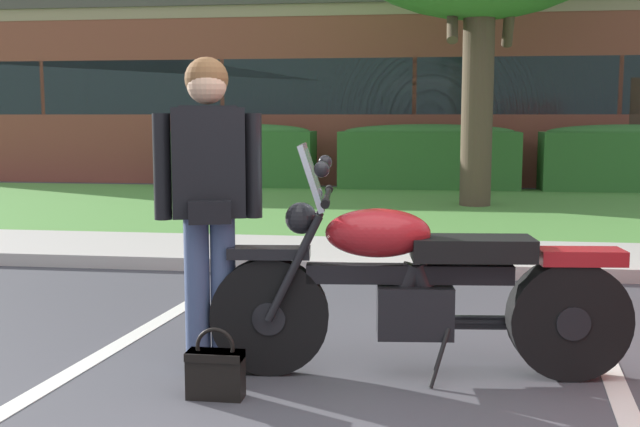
{
  "coord_description": "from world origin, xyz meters",
  "views": [
    {
      "loc": [
        0.21,
        -3.33,
        1.4
      ],
      "look_at": [
        -0.4,
        1.0,
        0.85
      ],
      "focal_mm": 43.99,
      "sensor_mm": 36.0,
      "label": 1
    }
  ],
  "objects_px": {
    "handbag": "(215,370)",
    "hedge_center_right": "(627,157)",
    "motorcycle": "(434,287)",
    "hedge_left": "(243,155)",
    "brick_building": "(419,97)",
    "rider_person": "(209,192)",
    "hedge_center_left": "(428,156)"
  },
  "relations": [
    {
      "from": "hedge_left",
      "to": "brick_building",
      "type": "distance_m",
      "value": 7.23
    },
    {
      "from": "handbag",
      "to": "hedge_center_right",
      "type": "relative_size",
      "value": 0.12
    },
    {
      "from": "hedge_left",
      "to": "brick_building",
      "type": "height_order",
      "value": "brick_building"
    },
    {
      "from": "brick_building",
      "to": "hedge_center_right",
      "type": "bearing_deg",
      "value": -59.05
    },
    {
      "from": "hedge_center_left",
      "to": "brick_building",
      "type": "xyz_separation_m",
      "value": [
        -0.29,
        6.35,
        1.24
      ]
    },
    {
      "from": "handbag",
      "to": "hedge_center_right",
      "type": "xyz_separation_m",
      "value": [
        4.52,
        10.98,
        0.51
      ]
    },
    {
      "from": "motorcycle",
      "to": "hedge_left",
      "type": "distance_m",
      "value": 11.08
    },
    {
      "from": "brick_building",
      "to": "hedge_left",
      "type": "bearing_deg",
      "value": -116.93
    },
    {
      "from": "motorcycle",
      "to": "handbag",
      "type": "bearing_deg",
      "value": -155.16
    },
    {
      "from": "motorcycle",
      "to": "rider_person",
      "type": "xyz_separation_m",
      "value": [
        -1.2,
        -0.11,
        0.5
      ]
    },
    {
      "from": "hedge_left",
      "to": "hedge_center_right",
      "type": "xyz_separation_m",
      "value": [
        7.03,
        0.0,
        0.0
      ]
    },
    {
      "from": "handbag",
      "to": "hedge_left",
      "type": "distance_m",
      "value": 11.27
    },
    {
      "from": "hedge_center_left",
      "to": "handbag",
      "type": "bearing_deg",
      "value": -95.22
    },
    {
      "from": "hedge_left",
      "to": "hedge_center_left",
      "type": "height_order",
      "value": "same"
    },
    {
      "from": "handbag",
      "to": "brick_building",
      "type": "height_order",
      "value": "brick_building"
    },
    {
      "from": "handbag",
      "to": "motorcycle",
      "type": "bearing_deg",
      "value": 24.84
    },
    {
      "from": "motorcycle",
      "to": "brick_building",
      "type": "bearing_deg",
      "value": 91.21
    },
    {
      "from": "rider_person",
      "to": "hedge_left",
      "type": "distance_m",
      "value": 10.86
    },
    {
      "from": "hedge_left",
      "to": "brick_building",
      "type": "xyz_separation_m",
      "value": [
        3.22,
        6.35,
        1.24
      ]
    },
    {
      "from": "handbag",
      "to": "hedge_center_left",
      "type": "relative_size",
      "value": 0.11
    },
    {
      "from": "hedge_left",
      "to": "handbag",
      "type": "bearing_deg",
      "value": -77.11
    },
    {
      "from": "hedge_left",
      "to": "hedge_center_left",
      "type": "xyz_separation_m",
      "value": [
        3.52,
        0.0,
        0.0
      ]
    },
    {
      "from": "motorcycle",
      "to": "hedge_center_right",
      "type": "relative_size",
      "value": 0.75
    },
    {
      "from": "hedge_left",
      "to": "hedge_center_right",
      "type": "height_order",
      "value": "same"
    },
    {
      "from": "hedge_center_right",
      "to": "brick_building",
      "type": "xyz_separation_m",
      "value": [
        -3.81,
        6.35,
        1.24
      ]
    },
    {
      "from": "brick_building",
      "to": "motorcycle",
      "type": "bearing_deg",
      "value": -88.79
    },
    {
      "from": "rider_person",
      "to": "brick_building",
      "type": "height_order",
      "value": "brick_building"
    },
    {
      "from": "handbag",
      "to": "brick_building",
      "type": "bearing_deg",
      "value": 87.64
    },
    {
      "from": "rider_person",
      "to": "hedge_center_right",
      "type": "height_order",
      "value": "rider_person"
    },
    {
      "from": "hedge_left",
      "to": "rider_person",
      "type": "bearing_deg",
      "value": -77.33
    },
    {
      "from": "motorcycle",
      "to": "handbag",
      "type": "distance_m",
      "value": 1.23
    },
    {
      "from": "motorcycle",
      "to": "handbag",
      "type": "xyz_separation_m",
      "value": [
        -1.07,
        -0.49,
        -0.34
      ]
    }
  ]
}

